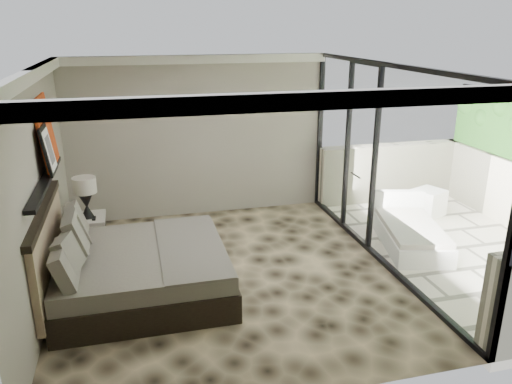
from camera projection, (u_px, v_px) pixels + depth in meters
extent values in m
plane|color=black|center=(228.00, 275.00, 6.86)|extent=(5.00, 5.00, 0.00)
cube|color=silver|center=(224.00, 67.00, 5.97)|extent=(4.50, 5.00, 0.02)
cube|color=gray|center=(199.00, 138.00, 8.70)|extent=(4.50, 0.02, 2.80)
cube|color=gray|center=(40.00, 192.00, 5.89)|extent=(0.02, 5.00, 2.80)
cube|color=white|center=(385.00, 167.00, 6.94)|extent=(0.08, 5.00, 2.80)
cube|color=beige|center=(464.00, 251.00, 7.75)|extent=(3.00, 5.00, 0.12)
cube|color=black|center=(45.00, 181.00, 5.96)|extent=(0.12, 2.20, 0.05)
cube|color=black|center=(145.00, 280.00, 6.37)|extent=(2.11, 2.01, 0.36)
cube|color=#605A50|center=(143.00, 259.00, 6.28)|extent=(2.05, 1.95, 0.22)
cube|color=#494840|center=(190.00, 246.00, 6.38)|extent=(0.80, 1.99, 0.03)
cube|color=#997A61|center=(49.00, 252.00, 5.95)|extent=(0.08, 2.11, 1.00)
cube|color=black|center=(87.00, 231.00, 7.59)|extent=(0.65, 0.65, 0.58)
cone|color=black|center=(87.00, 212.00, 7.48)|extent=(0.20, 0.20, 0.18)
cone|color=black|center=(86.00, 201.00, 7.42)|extent=(0.20, 0.20, 0.18)
cylinder|color=beige|center=(84.00, 185.00, 7.34)|extent=(0.34, 0.34, 0.24)
cube|color=#B50F0F|center=(46.00, 132.00, 6.37)|extent=(0.13, 0.90, 0.90)
cube|color=black|center=(48.00, 150.00, 6.10)|extent=(0.11, 0.50, 0.60)
cube|color=white|center=(429.00, 202.00, 9.00)|extent=(0.61, 0.61, 0.47)
cube|color=white|center=(410.00, 237.00, 7.73)|extent=(1.20, 1.80, 0.29)
cube|color=beige|center=(412.00, 226.00, 7.67)|extent=(1.13, 1.69, 0.08)
cube|color=white|center=(399.00, 201.00, 8.36)|extent=(0.83, 0.32, 0.36)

